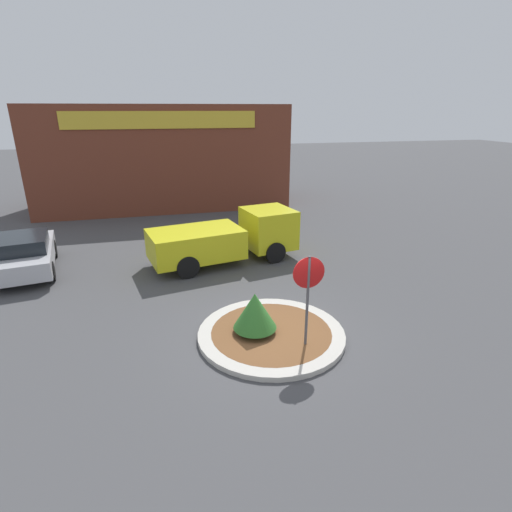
{
  "coord_description": "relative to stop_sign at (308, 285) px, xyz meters",
  "views": [
    {
      "loc": [
        -2.67,
        -9.05,
        5.82
      ],
      "look_at": [
        0.2,
        2.52,
        1.4
      ],
      "focal_mm": 28.0,
      "sensor_mm": 36.0,
      "label": 1
    }
  ],
  "objects": [
    {
      "name": "ground_plane",
      "position": [
        -0.68,
        0.8,
        -1.79
      ],
      "size": [
        120.0,
        120.0,
        0.0
      ],
      "primitive_type": "plane",
      "color": "#474749"
    },
    {
      "name": "island_shrub",
      "position": [
        -1.12,
        0.89,
        -1.01
      ],
      "size": [
        1.17,
        1.17,
        1.14
      ],
      "color": "brown",
      "rests_on": "traffic_island"
    },
    {
      "name": "stop_sign",
      "position": [
        0.0,
        0.0,
        0.0
      ],
      "size": [
        0.8,
        0.07,
        2.54
      ],
      "color": "#4C4C51",
      "rests_on": "ground_plane"
    },
    {
      "name": "utility_truck",
      "position": [
        -0.81,
        6.67,
        -0.78
      ],
      "size": [
        6.08,
        3.14,
        1.96
      ],
      "rotation": [
        0.0,
        0.0,
        0.2
      ],
      "color": "gold",
      "rests_on": "ground_plane"
    },
    {
      "name": "parked_sedan_silver",
      "position": [
        -8.36,
        7.37,
        -1.04
      ],
      "size": [
        2.58,
        4.54,
        1.46
      ],
      "rotation": [
        0.0,
        0.0,
        1.74
      ],
      "color": "#B7B7BC",
      "rests_on": "ground_plane"
    },
    {
      "name": "traffic_island",
      "position": [
        -0.68,
        0.8,
        -1.72
      ],
      "size": [
        3.98,
        3.98,
        0.14
      ],
      "color": "#BCB7AD",
      "rests_on": "ground_plane"
    },
    {
      "name": "storefront_building",
      "position": [
        -2.83,
        17.88,
        1.24
      ],
      "size": [
        14.66,
        6.07,
        6.05
      ],
      "color": "brown",
      "rests_on": "ground_plane"
    }
  ]
}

